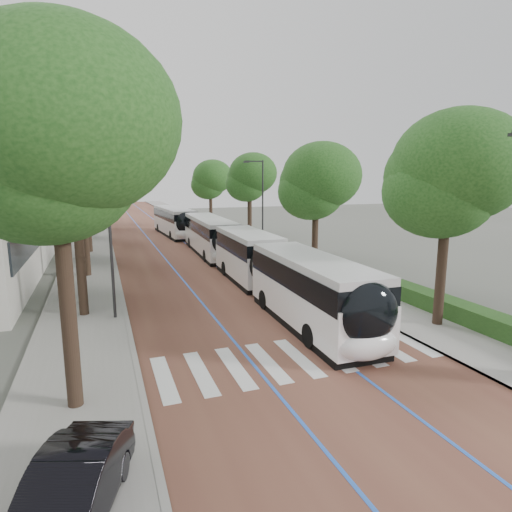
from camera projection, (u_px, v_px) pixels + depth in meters
The scene contains 18 objects.
ground at pixel (305, 370), 15.12m from camera, with size 160.00×160.00×0.00m, color #51544C.
road at pixel (158, 233), 52.06m from camera, with size 11.00×140.00×0.02m, color brown.
sidewalk_left at pixel (92, 235), 49.52m from camera, with size 4.00×140.00×0.12m, color gray.
sidewalk_right at pixel (217, 230), 54.58m from camera, with size 4.00×140.00×0.12m, color gray.
kerb_left at pixel (109, 235), 50.16m from camera, with size 0.20×140.00×0.14m, color gray.
kerb_right at pixel (203, 231), 53.94m from camera, with size 0.20×140.00×0.14m, color gray.
zebra_crossing at pixel (298, 357), 16.10m from camera, with size 10.55×3.60×0.01m.
lane_line_left at pixel (144, 233), 51.52m from camera, with size 0.12×126.00×0.01m, color blue.
lane_line_right at pixel (171, 232), 52.60m from camera, with size 0.12×126.00×0.01m, color blue.
hedge at pixel (499, 325), 18.09m from camera, with size 1.20×14.00×0.80m, color #1A3B14.
streetlight_far at pixel (261, 199), 36.79m from camera, with size 1.82×0.20×8.00m.
lamp_post_left at pixel (110, 234), 19.70m from camera, with size 0.14×0.14×8.00m, color #2A2A2C.
trees_left at pixel (83, 174), 33.43m from camera, with size 6.44×60.88×10.13m.
trees_right at pixel (280, 182), 35.45m from camera, with size 5.67×47.50×9.01m.
lead_bus at pixel (280, 274), 22.82m from camera, with size 2.99×18.46×3.20m.
bus_queued_0 at pixel (211, 236), 37.30m from camera, with size 2.95×12.48×3.20m.
bus_queued_1 at pixel (175, 222), 49.46m from camera, with size 3.19×12.52×3.20m.
parked_car at pixel (70, 493), 8.12m from camera, with size 1.42×4.08×1.34m, color black.
Camera 1 is at (-6.49, -12.68, 6.70)m, focal length 30.00 mm.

